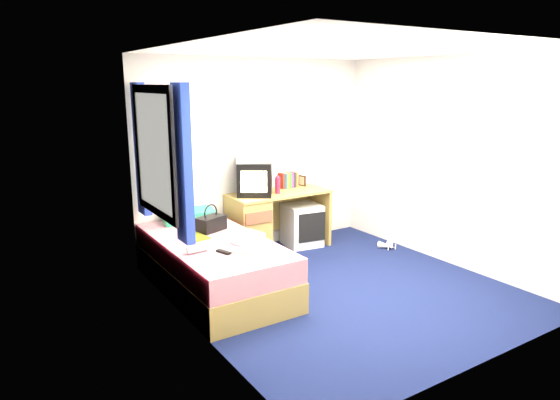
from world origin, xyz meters
TOP-DOWN VIEW (x-y plane):
  - ground at (0.00, 0.00)m, footprint 3.40×3.40m
  - room_shell at (0.00, 0.00)m, footprint 3.40×3.40m
  - bed at (-1.10, 0.70)m, footprint 1.01×2.00m
  - pillow at (-1.03, 1.48)m, footprint 0.63×0.47m
  - desk at (-0.11, 1.44)m, footprint 1.30×0.55m
  - storage_cube at (0.51, 1.40)m, footprint 0.50×0.50m
  - crt_tv at (-0.17, 1.44)m, footprint 0.55×0.55m
  - vcr at (-0.17, 1.44)m, footprint 0.53×0.48m
  - book_row at (0.42, 1.60)m, footprint 0.24×0.13m
  - picture_frame at (0.64, 1.59)m, footprint 0.04×0.12m
  - pink_water_bottle at (0.11, 1.37)m, footprint 0.07×0.07m
  - aerosol_can at (0.02, 1.44)m, footprint 0.06×0.06m
  - handbag at (-0.98, 0.99)m, footprint 0.36×0.28m
  - towel at (-0.84, 0.42)m, footprint 0.32×0.28m
  - magazine at (-1.23, 0.85)m, footprint 0.25×0.31m
  - water_bottle at (-1.39, 0.41)m, footprint 0.20×0.08m
  - colour_swatch_fan at (-1.06, 0.18)m, footprint 0.19×0.20m
  - remote_control at (-1.19, 0.26)m, footprint 0.10×0.17m
  - window_assembly at (-1.55, 0.90)m, footprint 0.11×1.42m
  - white_heels at (1.36, 0.65)m, footprint 0.24×0.26m

SIDE VIEW (x-z plane):
  - ground at x=0.00m, z-range 0.00..0.00m
  - white_heels at x=1.36m, z-range -0.01..0.09m
  - bed at x=-1.10m, z-range 0.00..0.54m
  - storage_cube at x=0.51m, z-range 0.00..0.55m
  - desk at x=-0.11m, z-range 0.03..0.78m
  - colour_swatch_fan at x=-1.06m, z-range 0.54..0.55m
  - magazine at x=-1.23m, z-range 0.54..0.55m
  - remote_control at x=-1.19m, z-range 0.54..0.56m
  - water_bottle at x=-1.39m, z-range 0.54..0.61m
  - towel at x=-0.84m, z-range 0.54..0.63m
  - pillow at x=-1.03m, z-range 0.54..0.67m
  - handbag at x=-0.98m, z-range 0.48..0.77m
  - picture_frame at x=0.64m, z-range 0.75..0.89m
  - pink_water_bottle at x=0.11m, z-range 0.75..0.95m
  - aerosol_can at x=0.02m, z-range 0.75..0.95m
  - book_row at x=0.42m, z-range 0.75..0.95m
  - crt_tv at x=-0.17m, z-range 0.75..1.16m
  - vcr at x=-0.17m, z-range 1.16..1.24m
  - window_assembly at x=-1.55m, z-range 0.72..2.12m
  - room_shell at x=0.00m, z-range -0.25..3.15m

